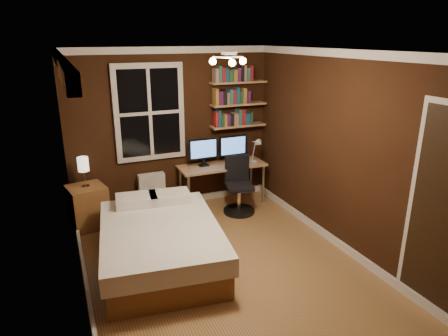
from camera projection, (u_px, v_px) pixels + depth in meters
name	position (u px, v px, depth m)	size (l,w,h in m)	color
floor	(225.00, 267.00, 4.80)	(4.20, 4.20, 0.00)	brown
wall_back	(172.00, 130.00, 6.24)	(3.20, 0.04, 2.50)	black
wall_left	(71.00, 189.00, 3.81)	(0.04, 4.20, 2.50)	black
wall_right	(342.00, 153.00, 5.00)	(0.04, 4.20, 2.50)	black
ceiling	(225.00, 51.00, 4.01)	(3.20, 4.20, 0.02)	white
window	(150.00, 113.00, 5.98)	(1.06, 0.06, 1.46)	silver
door	(447.00, 219.00, 3.71)	(0.03, 0.82, 2.05)	black
ceiling_fixture	(229.00, 62.00, 3.96)	(0.44, 0.44, 0.18)	beige
bookshelf_lower	(238.00, 126.00, 6.54)	(0.92, 0.22, 0.03)	#9A714B
books_row_lower	(238.00, 118.00, 6.50)	(0.66, 0.16, 0.23)	maroon
bookshelf_middle	(238.00, 104.00, 6.43)	(0.92, 0.22, 0.03)	#9A714B
books_row_middle	(238.00, 96.00, 6.39)	(0.60, 0.16, 0.23)	navy
bookshelf_upper	(239.00, 82.00, 6.32)	(0.92, 0.22, 0.03)	#9A714B
books_row_upper	(239.00, 74.00, 6.28)	(0.66, 0.16, 0.23)	#224F34
bed	(161.00, 243.00, 4.80)	(1.59, 2.05, 0.64)	brown
nightstand	(88.00, 207.00, 5.75)	(0.49, 0.49, 0.62)	brown
bedside_lamp	(84.00, 172.00, 5.58)	(0.15, 0.15, 0.43)	beige
radiator	(152.00, 192.00, 6.29)	(0.41, 0.14, 0.61)	silver
desk	(222.00, 168.00, 6.46)	(1.41, 0.53, 0.67)	#9A714B
monitor_left	(203.00, 152.00, 6.33)	(0.47, 0.12, 0.44)	black
monitor_right	(233.00, 149.00, 6.52)	(0.47, 0.12, 0.44)	black
desk_lamp	(256.00, 150.00, 6.47)	(0.14, 0.32, 0.44)	silver
office_chair	(239.00, 192.00, 6.23)	(0.49, 0.49, 0.89)	black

